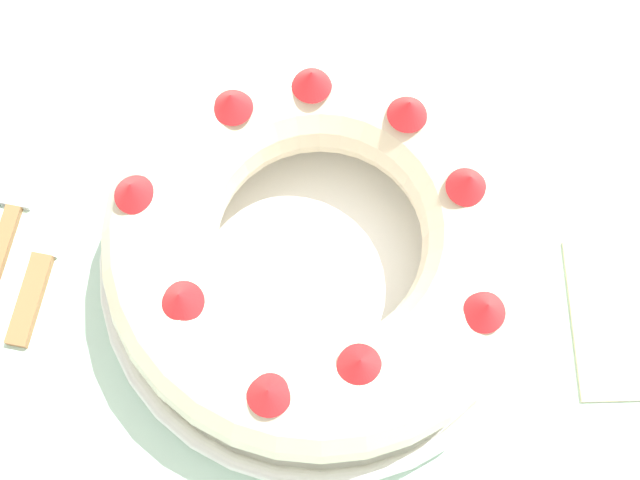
% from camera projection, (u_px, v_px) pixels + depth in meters
% --- Properties ---
extents(ground_plane, '(8.00, 8.00, 0.00)m').
position_uv_depth(ground_plane, '(313.00, 416.00, 1.38)').
color(ground_plane, brown).
extents(dining_table, '(1.11, 1.18, 0.74)m').
position_uv_depth(dining_table, '(307.00, 313.00, 0.76)').
color(dining_table, silver).
rests_on(dining_table, ground_plane).
extents(serving_dish, '(0.33, 0.33, 0.03)m').
position_uv_depth(serving_dish, '(320.00, 263.00, 0.66)').
color(serving_dish, white).
rests_on(serving_dish, dining_table).
extents(bundt_cake, '(0.30, 0.30, 0.10)m').
position_uv_depth(bundt_cake, '(320.00, 240.00, 0.61)').
color(bundt_cake, beige).
rests_on(bundt_cake, serving_dish).
extents(fork, '(0.02, 0.19, 0.01)m').
position_uv_depth(fork, '(4.00, 238.00, 0.68)').
color(fork, '#936038').
rests_on(fork, dining_table).
extents(cake_knife, '(0.02, 0.16, 0.01)m').
position_uv_depth(cake_knife, '(43.00, 259.00, 0.68)').
color(cake_knife, '#936038').
rests_on(cake_knife, dining_table).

